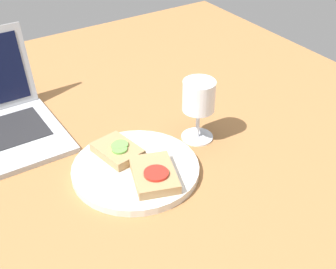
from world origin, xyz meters
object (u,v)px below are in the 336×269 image
(sandwich_with_cucumber, at_px, (118,151))
(wine_glass, at_px, (199,99))
(plate, at_px, (136,169))
(sandwich_with_tomato, at_px, (154,174))

(sandwich_with_cucumber, distance_m, wine_glass, 0.20)
(plate, relative_size, wine_glass, 1.81)
(wine_glass, bearing_deg, sandwich_with_cucumber, 173.74)
(sandwich_with_cucumber, distance_m, sandwich_with_tomato, 0.11)
(sandwich_with_tomato, xyz_separation_m, wine_glass, (0.16, 0.08, 0.07))
(sandwich_with_tomato, bearing_deg, plate, 101.96)
(sandwich_with_tomato, height_order, wine_glass, wine_glass)
(sandwich_with_cucumber, bearing_deg, plate, -77.91)
(sandwich_with_cucumber, relative_size, wine_glass, 0.77)
(plate, relative_size, sandwich_with_tomato, 1.92)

